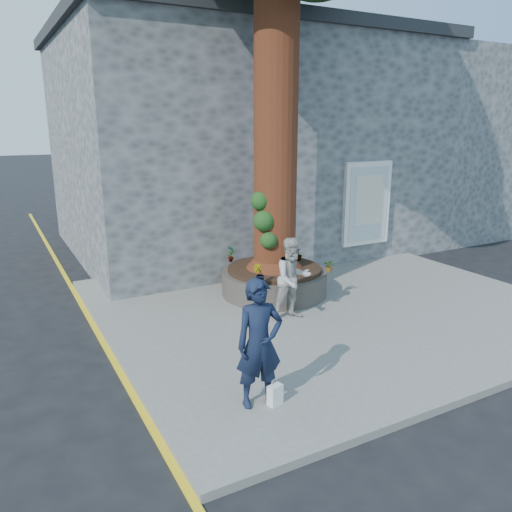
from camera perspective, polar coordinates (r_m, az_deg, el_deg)
name	(u,v)px	position (r m, az deg, el deg)	size (l,w,h in m)	color
ground	(292,338)	(9.16, 4.11, -9.39)	(120.00, 120.00, 0.00)	black
pavement	(327,304)	(10.69, 8.06, -5.49)	(9.00, 8.00, 0.12)	slate
yellow_line	(108,352)	(8.98, -16.52, -10.51)	(0.10, 30.00, 0.01)	yellow
stone_shop	(238,143)	(15.86, -2.11, 12.76)	(10.30, 8.30, 6.30)	#494B4E
neighbour_shop	(424,143)	(20.70, 18.63, 12.09)	(6.00, 8.00, 6.00)	#494B4E
planter	(274,281)	(11.00, 2.10, -2.82)	(2.30, 2.30, 0.60)	black
man	(259,344)	(6.59, 0.38, -9.97)	(0.64, 0.42, 1.75)	#121A32
woman	(293,279)	(9.46, 4.21, -2.63)	(0.78, 0.60, 1.60)	#A9A6A1
shopping_bag	(275,395)	(6.92, 2.19, -15.56)	(0.20, 0.12, 0.28)	white
plant_a	(231,254)	(11.29, -2.91, 0.29)	(0.20, 0.14, 0.39)	gray
plant_b	(259,274)	(9.74, 0.34, -2.08)	(0.22, 0.21, 0.39)	gray
plant_c	(298,254)	(11.44, 4.87, 0.20)	(0.16, 0.16, 0.29)	gray
plant_d	(329,266)	(10.65, 8.39, -1.09)	(0.24, 0.22, 0.27)	gray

